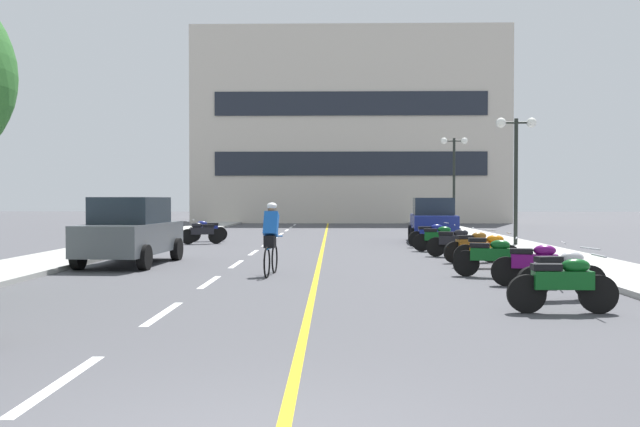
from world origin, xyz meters
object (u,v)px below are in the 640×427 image
(parked_car_mid, at_px, (433,220))
(motorcycle_8, at_px, (438,238))
(motorcycle_7, at_px, (455,242))
(motorcycle_9, at_px, (432,235))
(street_lamp_mid, at_px, (516,150))
(motorcycle_11, at_px, (207,230))
(motorcycle_4, at_px, (492,256))
(motorcycle_1, at_px, (563,283))
(street_lamp_far, at_px, (454,162))
(motorcycle_2, at_px, (562,273))
(motorcycle_5, at_px, (488,250))
(motorcycle_10, at_px, (202,232))
(motorcycle_6, at_px, (473,246))
(parked_car_near, at_px, (131,231))
(cyclist_rider, at_px, (271,237))
(motorcycle_3, at_px, (535,264))

(parked_car_mid, height_order, motorcycle_8, parked_car_mid)
(motorcycle_7, distance_m, motorcycle_9, 4.08)
(street_lamp_mid, xyz_separation_m, motorcycle_9, (-3.04, 0.00, -3.06))
(motorcycle_9, distance_m, motorcycle_11, 9.51)
(street_lamp_mid, relative_size, motorcycle_9, 2.70)
(motorcycle_4, relative_size, motorcycle_11, 1.00)
(parked_car_mid, height_order, motorcycle_1, parked_car_mid)
(street_lamp_far, xyz_separation_m, motorcycle_2, (-2.52, -25.14, -3.30))
(motorcycle_5, xyz_separation_m, motorcycle_11, (-9.25, 10.77, 0.00))
(motorcycle_4, height_order, motorcycle_10, same)
(parked_car_mid, height_order, motorcycle_5, parked_car_mid)
(street_lamp_far, bearing_deg, motorcycle_6, -98.34)
(street_lamp_mid, distance_m, street_lamp_far, 12.25)
(parked_car_near, xyz_separation_m, motorcycle_1, (9.03, -7.69, -0.44))
(parked_car_mid, xyz_separation_m, motorcycle_8, (-0.56, -5.14, -0.44))
(motorcycle_9, relative_size, motorcycle_11, 1.03)
(motorcycle_11, bearing_deg, street_lamp_far, 36.69)
(motorcycle_7, xyz_separation_m, cyclist_rider, (-5.15, -5.04, 0.41))
(street_lamp_mid, distance_m, motorcycle_11, 12.77)
(parked_car_mid, height_order, cyclist_rider, parked_car_mid)
(parked_car_mid, relative_size, cyclist_rider, 2.44)
(parked_car_near, bearing_deg, motorcycle_2, -33.46)
(motorcycle_5, relative_size, motorcycle_8, 1.00)
(cyclist_rider, bearing_deg, motorcycle_8, 55.26)
(street_lamp_far, xyz_separation_m, motorcycle_1, (-2.97, -26.57, -3.30))
(motorcycle_4, bearing_deg, street_lamp_mid, 72.12)
(street_lamp_far, distance_m, motorcycle_11, 15.11)
(parked_car_mid, distance_m, motorcycle_2, 16.11)
(parked_car_mid, bearing_deg, motorcycle_8, -96.25)
(cyclist_rider, bearing_deg, motorcycle_5, 18.27)
(motorcycle_8, bearing_deg, motorcycle_2, -87.47)
(motorcycle_2, bearing_deg, motorcycle_10, 122.06)
(motorcycle_2, height_order, motorcycle_3, same)
(motorcycle_8, bearing_deg, motorcycle_1, -89.86)
(parked_car_near, bearing_deg, motorcycle_9, 36.24)
(street_lamp_mid, xyz_separation_m, motorcycle_7, (-2.93, -4.07, -3.06))
(parked_car_mid, height_order, motorcycle_9, parked_car_mid)
(street_lamp_far, xyz_separation_m, cyclist_rider, (-7.99, -21.37, -2.89))
(parked_car_mid, distance_m, motorcycle_10, 9.39)
(motorcycle_2, relative_size, motorcycle_5, 0.99)
(motorcycle_4, bearing_deg, motorcycle_3, -74.17)
(motorcycle_7, bearing_deg, motorcycle_4, -91.22)
(motorcycle_9, height_order, motorcycle_10, same)
(parked_car_near, xyz_separation_m, motorcycle_11, (0.17, 10.07, -0.44))
(parked_car_near, bearing_deg, cyclist_rider, -31.80)
(motorcycle_1, xyz_separation_m, motorcycle_2, (0.45, 1.42, 0.00))
(motorcycle_3, bearing_deg, motorcycle_11, 122.72)
(motorcycle_2, xyz_separation_m, motorcycle_6, (-0.15, 6.98, 0.00))
(motorcycle_4, bearing_deg, motorcycle_5, 79.68)
(motorcycle_4, bearing_deg, street_lamp_far, 82.24)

